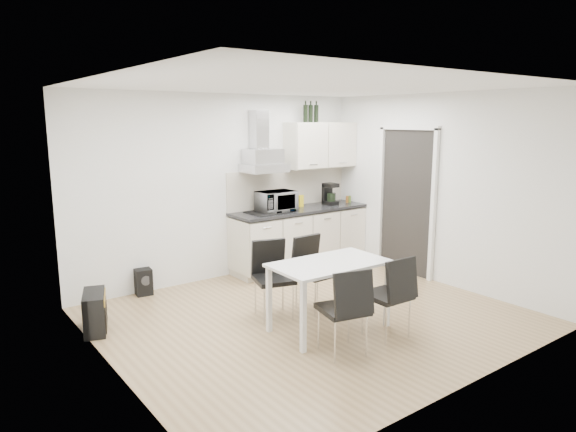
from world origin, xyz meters
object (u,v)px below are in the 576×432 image
(chair_far_right, at_px, (316,274))
(chair_near_left, at_px, (343,310))
(dining_table, at_px, (329,271))
(chair_near_right, at_px, (387,296))
(kitchenette, at_px, (300,213))
(floor_speaker, at_px, (144,282))
(chair_far_left, at_px, (274,280))
(guitar_amp, at_px, (95,312))

(chair_far_right, distance_m, chair_near_left, 1.19)
(dining_table, xyz_separation_m, chair_near_right, (0.35, -0.51, -0.22))
(kitchenette, height_order, floor_speaker, kitchenette)
(kitchenette, distance_m, chair_far_left, 2.17)
(kitchenette, relative_size, floor_speaker, 7.35)
(chair_far_right, xyz_separation_m, chair_near_right, (0.08, -1.03, 0.00))
(chair_near_left, bearing_deg, chair_near_right, 15.22)
(dining_table, relative_size, chair_far_left, 1.44)
(kitchenette, relative_size, chair_far_right, 2.86)
(chair_far_left, distance_m, chair_near_left, 1.16)
(dining_table, relative_size, chair_far_right, 1.44)
(kitchenette, bearing_deg, dining_table, -120.77)
(kitchenette, xyz_separation_m, guitar_amp, (-3.31, -0.65, -0.61))
(chair_far_right, bearing_deg, dining_table, 61.65)
(kitchenette, xyz_separation_m, dining_table, (-1.25, -2.11, -0.18))
(chair_near_left, xyz_separation_m, guitar_amp, (-1.77, 1.98, -0.22))
(chair_near_left, relative_size, guitar_amp, 1.58)
(dining_table, height_order, chair_near_left, chair_near_left)
(chair_near_right, distance_m, guitar_amp, 3.11)
(chair_near_left, bearing_deg, chair_far_left, 103.28)
(chair_far_right, distance_m, chair_near_right, 1.04)
(chair_near_left, xyz_separation_m, chair_near_right, (0.64, 0.02, 0.00))
(kitchenette, relative_size, chair_near_left, 2.86)
(guitar_amp, bearing_deg, floor_speaker, 62.21)
(chair_near_right, height_order, floor_speaker, chair_near_right)
(kitchenette, relative_size, dining_table, 1.99)
(floor_speaker, bearing_deg, dining_table, -54.74)
(kitchenette, distance_m, guitar_amp, 3.43)
(chair_far_left, relative_size, floor_speaker, 2.57)
(dining_table, bearing_deg, chair_far_left, 116.13)
(dining_table, xyz_separation_m, floor_speaker, (-1.20, 2.27, -0.48))
(chair_near_right, relative_size, guitar_amp, 1.58)
(chair_near_right, bearing_deg, kitchenette, 72.66)
(dining_table, relative_size, chair_near_left, 1.44)
(floor_speaker, bearing_deg, chair_far_left, -53.42)
(chair_near_right, relative_size, floor_speaker, 2.57)
(chair_near_right, bearing_deg, floor_speaker, 120.90)
(chair_far_left, bearing_deg, chair_near_left, 106.28)
(floor_speaker, bearing_deg, chair_near_right, -53.51)
(chair_far_left, distance_m, floor_speaker, 1.90)
(chair_far_left, height_order, chair_near_right, same)
(chair_far_left, xyz_separation_m, guitar_amp, (-1.77, 0.82, -0.22))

